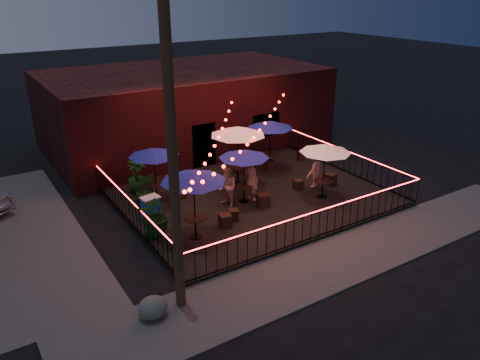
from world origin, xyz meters
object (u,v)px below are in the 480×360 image
at_px(cafe_table_1, 154,153).
at_px(cafe_table_4, 325,149).
at_px(cafe_table_3, 238,132).
at_px(cafe_table_0, 193,177).
at_px(cafe_table_5, 270,125).
at_px(cooler, 151,208).
at_px(cafe_table_2, 244,155).
at_px(utility_pole, 173,168).
at_px(boulder, 153,308).

height_order(cafe_table_1, cafe_table_4, cafe_table_4).
bearing_deg(cafe_table_3, cafe_table_0, -139.59).
height_order(cafe_table_5, cooler, cafe_table_5).
xyz_separation_m(cafe_table_1, cafe_table_4, (5.70, -3.34, 0.07)).
height_order(cafe_table_2, cafe_table_5, cafe_table_5).
bearing_deg(cafe_table_5, utility_pole, -139.12).
bearing_deg(cafe_table_3, cafe_table_5, 19.50).
bearing_deg(cafe_table_2, cooler, 170.65).
bearing_deg(boulder, cafe_table_1, 66.04).
xyz_separation_m(utility_pole, cafe_table_5, (7.79, 6.75, -1.77)).
bearing_deg(boulder, cafe_table_5, 38.38).
distance_m(cafe_table_0, cafe_table_2, 3.26).
distance_m(cafe_table_0, cafe_table_3, 4.77).
height_order(cafe_table_3, cooler, cafe_table_3).
bearing_deg(cooler, cafe_table_2, -16.28).
height_order(cafe_table_0, cafe_table_5, cafe_table_0).
distance_m(utility_pole, cafe_table_5, 10.46).
bearing_deg(utility_pole, cafe_table_2, 41.99).
relative_size(cafe_table_0, cafe_table_3, 1.01).
height_order(utility_pole, cafe_table_2, utility_pole).
relative_size(cafe_table_1, cafe_table_5, 1.07).
bearing_deg(cafe_table_1, cafe_table_4, -30.36).
xyz_separation_m(cafe_table_4, boulder, (-8.57, -3.12, -1.85)).
distance_m(cafe_table_0, cafe_table_4, 5.80).
xyz_separation_m(cafe_table_1, cafe_table_2, (2.81, -2.02, -0.00)).
xyz_separation_m(cafe_table_3, boulder, (-6.41, -6.05, -2.15)).
distance_m(cafe_table_3, cafe_table_5, 2.37).
xyz_separation_m(cafe_table_0, boulder, (-2.78, -2.96, -2.00)).
distance_m(cafe_table_0, cafe_table_1, 3.51).
bearing_deg(cafe_table_3, cooler, -166.96).
height_order(cafe_table_1, cafe_table_5, cafe_table_5).
xyz_separation_m(cafe_table_3, cafe_table_4, (2.16, -2.93, -0.30)).
bearing_deg(cafe_table_5, cooler, -164.74).
relative_size(utility_pole, boulder, 9.48).
bearing_deg(cafe_table_1, cafe_table_5, 3.74).
distance_m(cafe_table_2, cafe_table_3, 1.81).
height_order(utility_pole, cafe_table_0, utility_pole).
height_order(cafe_table_0, cafe_table_1, cafe_table_0).
relative_size(cafe_table_1, cafe_table_2, 1.10).
distance_m(cafe_table_1, cafe_table_4, 6.61).
distance_m(cafe_table_0, cafe_table_5, 7.02).
height_order(cooler, boulder, cooler).
bearing_deg(utility_pole, cafe_table_4, 21.41).
bearing_deg(cooler, cafe_table_4, -23.34).
bearing_deg(cafe_table_1, boulder, -113.96).
distance_m(cafe_table_1, boulder, 7.29).
bearing_deg(cafe_table_5, cafe_table_2, -141.01).
bearing_deg(cafe_table_0, cafe_table_5, 33.53).
xyz_separation_m(utility_pole, cafe_table_4, (7.73, 3.03, -1.82)).
bearing_deg(cafe_table_2, cafe_table_0, -152.85).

